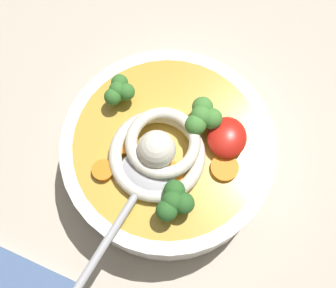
% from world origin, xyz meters
% --- Properties ---
extents(table_slab, '(1.27, 1.27, 0.03)m').
position_xyz_m(table_slab, '(0.00, 0.00, 0.01)').
color(table_slab, '#BCB29E').
rests_on(table_slab, ground).
extents(soup_bowl, '(0.23, 0.23, 0.07)m').
position_xyz_m(soup_bowl, '(0.02, -0.04, 0.06)').
color(soup_bowl, white).
rests_on(soup_bowl, table_slab).
extents(noodle_pile, '(0.11, 0.11, 0.04)m').
position_xyz_m(noodle_pile, '(0.01, -0.03, 0.11)').
color(noodle_pile, silver).
rests_on(noodle_pile, soup_bowl).
extents(soup_spoon, '(0.17, 0.09, 0.02)m').
position_xyz_m(soup_spoon, '(-0.03, -0.02, 0.10)').
color(soup_spoon, '#B7B7BC').
rests_on(soup_spoon, soup_bowl).
extents(chili_sauce_dollop, '(0.05, 0.04, 0.02)m').
position_xyz_m(chili_sauce_dollop, '(0.03, -0.10, 0.11)').
color(chili_sauce_dollop, red).
rests_on(chili_sauce_dollop, soup_bowl).
extents(broccoli_floret_center, '(0.04, 0.04, 0.03)m').
position_xyz_m(broccoli_floret_center, '(-0.05, -0.06, 0.12)').
color(broccoli_floret_center, '#7A9E60').
rests_on(broccoli_floret_center, soup_bowl).
extents(broccoli_floret_left, '(0.04, 0.03, 0.03)m').
position_xyz_m(broccoli_floret_left, '(0.06, 0.02, 0.11)').
color(broccoli_floret_left, '#7A9E60').
rests_on(broccoli_floret_left, soup_bowl).
extents(broccoli_floret_far, '(0.04, 0.04, 0.03)m').
position_xyz_m(broccoli_floret_far, '(0.04, -0.07, 0.12)').
color(broccoli_floret_far, '#7A9E60').
rests_on(broccoli_floret_far, soup_bowl).
extents(carrot_slice_near_spoon, '(0.02, 0.02, 0.01)m').
position_xyz_m(carrot_slice_near_spoon, '(-0.03, 0.02, 0.10)').
color(carrot_slice_near_spoon, orange).
rests_on(carrot_slice_near_spoon, soup_bowl).
extents(carrot_slice_extra_b, '(0.02, 0.02, 0.01)m').
position_xyz_m(carrot_slice_extra_b, '(0.01, 0.01, 0.10)').
color(carrot_slice_extra_b, orange).
rests_on(carrot_slice_extra_b, soup_bowl).
extents(carrot_slice_front, '(0.03, 0.03, 0.01)m').
position_xyz_m(carrot_slice_front, '(-0.02, -0.05, 0.10)').
color(carrot_slice_front, orange).
rests_on(carrot_slice_front, soup_bowl).
extents(carrot_slice_rear, '(0.03, 0.03, 0.01)m').
position_xyz_m(carrot_slice_rear, '(0.00, -0.10, 0.10)').
color(carrot_slice_rear, orange).
rests_on(carrot_slice_rear, soup_bowl).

